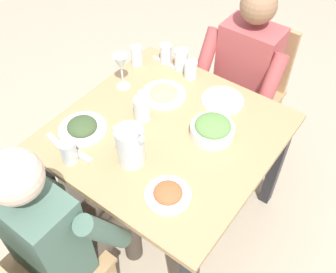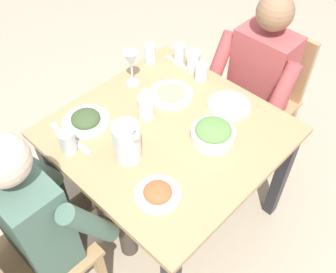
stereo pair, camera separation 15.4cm
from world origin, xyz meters
The scene contains 21 objects.
ground_plane centered at (0.00, 0.00, 0.00)m, with size 8.00×8.00×0.00m, color tan.
dining_table centered at (0.00, 0.00, 0.61)m, with size 0.98×0.98×0.72m.
chair_near centered at (-0.05, -0.82, 0.48)m, with size 0.40×0.40×0.85m.
diner_near centered at (-0.05, -0.62, 0.62)m, with size 0.48×0.53×1.15m.
diner_far centered at (0.07, 0.62, 0.62)m, with size 0.48×0.53×1.15m.
water_pitcher centered at (0.01, 0.24, 0.81)m, with size 0.16×0.12×0.19m.
salad_bowl centered at (-0.19, -0.10, 0.76)m, with size 0.20×0.20×0.09m.
plate_fries centered at (0.16, -0.18, 0.73)m, with size 0.23×0.23×0.04m.
plate_dolmas centered at (0.32, 0.24, 0.73)m, with size 0.23×0.23×0.06m.
plate_rice_curry centered at (-0.22, 0.29, 0.73)m, with size 0.19×0.19×0.05m.
plate_yoghurt centered at (-0.11, -0.33, 0.73)m, with size 0.21×0.21×0.04m.
water_glass_near_left centered at (0.22, -0.42, 0.77)m, with size 0.07×0.07×0.11m, color silver.
water_glass_near_right centered at (0.23, 0.40, 0.77)m, with size 0.07×0.07×0.11m, color silver.
water_glass_center centered at (0.14, -0.39, 0.76)m, with size 0.07×0.07×0.09m, color silver.
water_glass_far_right centered at (0.32, -0.42, 0.77)m, with size 0.06×0.06×0.11m, color silver.
water_glass_far_left centered at (0.44, -0.31, 0.77)m, with size 0.06×0.06×0.11m, color silver.
wine_glass centered at (0.37, -0.12, 0.86)m, with size 0.08×0.08×0.20m.
oil_carafe centered at (0.14, 0.01, 0.77)m, with size 0.08×0.08×0.16m.
fork_near centered at (0.34, 0.37, 0.72)m, with size 0.17×0.03×0.01m, color silver.
knife_near centered at (0.31, -0.41, 0.72)m, with size 0.18×0.02×0.01m, color silver.
fork_far centered at (0.24, 0.35, 0.72)m, with size 0.17×0.03×0.01m, color silver.
Camera 1 is at (-0.75, 1.00, 2.03)m, focal length 41.30 mm.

